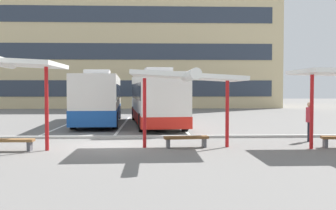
{
  "coord_description": "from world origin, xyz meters",
  "views": [
    {
      "loc": [
        1.82,
        -16.44,
        2.28
      ],
      "look_at": [
        2.66,
        4.37,
        1.46
      ],
      "focal_mm": 43.31,
      "sensor_mm": 36.0,
      "label": 1
    }
  ],
  "objects_px": {
    "waiting_shelter_1": "(7,65)",
    "waiting_passenger_2": "(310,118)",
    "coach_bus_0": "(99,100)",
    "coach_bus_1": "(156,99)",
    "waiting_shelter_2": "(187,78)",
    "bench_2": "(186,139)",
    "bench_1": "(10,142)"
  },
  "relations": [
    {
      "from": "coach_bus_0",
      "to": "bench_2",
      "type": "height_order",
      "value": "coach_bus_0"
    },
    {
      "from": "bench_1",
      "to": "bench_2",
      "type": "bearing_deg",
      "value": 5.49
    },
    {
      "from": "bench_2",
      "to": "waiting_passenger_2",
      "type": "distance_m",
      "value": 5.8
    },
    {
      "from": "coach_bus_1",
      "to": "waiting_passenger_2",
      "type": "xyz_separation_m",
      "value": [
        6.62,
        -8.48,
        -0.65
      ]
    },
    {
      "from": "bench_2",
      "to": "waiting_passenger_2",
      "type": "bearing_deg",
      "value": 16.41
    },
    {
      "from": "coach_bus_0",
      "to": "bench_2",
      "type": "xyz_separation_m",
      "value": [
        4.82,
        -11.43,
        -1.25
      ]
    },
    {
      "from": "coach_bus_0",
      "to": "bench_2",
      "type": "relative_size",
      "value": 6.58
    },
    {
      "from": "coach_bus_0",
      "to": "coach_bus_1",
      "type": "relative_size",
      "value": 1.0
    },
    {
      "from": "coach_bus_0",
      "to": "waiting_shelter_2",
      "type": "height_order",
      "value": "coach_bus_0"
    },
    {
      "from": "waiting_shelter_2",
      "to": "bench_1",
      "type": "bearing_deg",
      "value": -176.36
    },
    {
      "from": "bench_2",
      "to": "waiting_passenger_2",
      "type": "xyz_separation_m",
      "value": [
        5.53,
        1.63,
        0.67
      ]
    },
    {
      "from": "coach_bus_0",
      "to": "waiting_shelter_2",
      "type": "relative_size",
      "value": 2.23
    },
    {
      "from": "waiting_shelter_2",
      "to": "bench_2",
      "type": "relative_size",
      "value": 2.95
    },
    {
      "from": "bench_2",
      "to": "waiting_shelter_2",
      "type": "bearing_deg",
      "value": -90.0
    },
    {
      "from": "waiting_shelter_1",
      "to": "waiting_passenger_2",
      "type": "bearing_deg",
      "value": 11.39
    },
    {
      "from": "coach_bus_0",
      "to": "waiting_passenger_2",
      "type": "bearing_deg",
      "value": -43.43
    },
    {
      "from": "waiting_shelter_1",
      "to": "waiting_passenger_2",
      "type": "xyz_separation_m",
      "value": [
        12.08,
        2.43,
        -2.15
      ]
    },
    {
      "from": "waiting_shelter_2",
      "to": "coach_bus_1",
      "type": "bearing_deg",
      "value": 96.02
    },
    {
      "from": "waiting_shelter_1",
      "to": "bench_2",
      "type": "height_order",
      "value": "waiting_shelter_1"
    },
    {
      "from": "waiting_passenger_2",
      "to": "waiting_shelter_2",
      "type": "bearing_deg",
      "value": -161.58
    },
    {
      "from": "waiting_shelter_2",
      "to": "waiting_passenger_2",
      "type": "bearing_deg",
      "value": 18.42
    },
    {
      "from": "bench_1",
      "to": "waiting_shelter_1",
      "type": "bearing_deg",
      "value": -90.0
    },
    {
      "from": "waiting_shelter_1",
      "to": "coach_bus_0",
      "type": "bearing_deg",
      "value": 81.96
    },
    {
      "from": "bench_2",
      "to": "waiting_shelter_1",
      "type": "bearing_deg",
      "value": -173.0
    },
    {
      "from": "bench_1",
      "to": "waiting_shelter_2",
      "type": "relative_size",
      "value": 0.33
    },
    {
      "from": "coach_bus_0",
      "to": "waiting_shelter_2",
      "type": "bearing_deg",
      "value": -67.5
    },
    {
      "from": "bench_2",
      "to": "bench_1",
      "type": "bearing_deg",
      "value": -174.51
    },
    {
      "from": "waiting_shelter_1",
      "to": "waiting_passenger_2",
      "type": "distance_m",
      "value": 12.51
    },
    {
      "from": "waiting_shelter_2",
      "to": "waiting_passenger_2",
      "type": "relative_size",
      "value": 3.01
    },
    {
      "from": "coach_bus_1",
      "to": "bench_2",
      "type": "bearing_deg",
      "value": -83.85
    },
    {
      "from": "waiting_passenger_2",
      "to": "coach_bus_1",
      "type": "bearing_deg",
      "value": 127.95
    },
    {
      "from": "coach_bus_0",
      "to": "coach_bus_1",
      "type": "height_order",
      "value": "coach_bus_1"
    }
  ]
}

